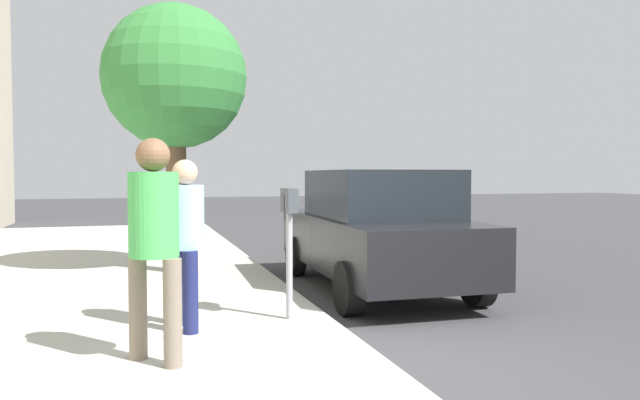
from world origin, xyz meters
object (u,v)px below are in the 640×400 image
Objects in this scene: street_tree at (175,80)px; pedestrian_at_meter at (186,231)px; parking_meter at (289,225)px; pedestrian_bystander at (154,229)px; parked_sedan_near at (376,230)px.

pedestrian_at_meter is at bearing 177.95° from street_tree.
pedestrian_bystander reaches higher than parking_meter.
parked_sedan_near is at bearing -43.77° from parking_meter.
street_tree is at bearing 59.36° from parked_sedan_near.
street_tree reaches higher than pedestrian_bystander.
pedestrian_at_meter is at bearing 94.43° from parking_meter.
pedestrian_bystander reaches higher than pedestrian_at_meter.
pedestrian_bystander is 0.42× the size of parked_sedan_near.
pedestrian_at_meter is 0.40× the size of street_tree.
street_tree is at bearing 42.71° from pedestrian_bystander.
pedestrian_bystander is (-1.00, 0.33, 0.11)m from pedestrian_at_meter.
pedestrian_bystander is at bearing 132.62° from parked_sedan_near.
parked_sedan_near is (1.96, -2.89, -0.25)m from pedestrian_at_meter.
parking_meter is at bearing -164.63° from street_tree.
parked_sedan_near is at bearing 0.99° from pedestrian_bystander.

